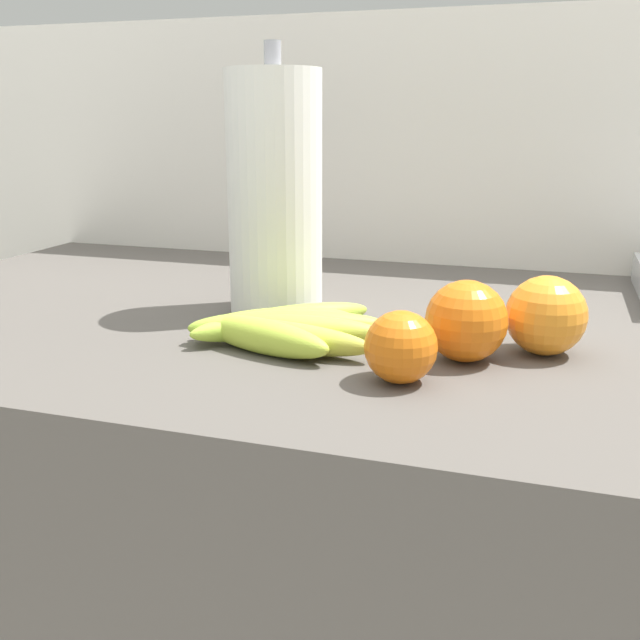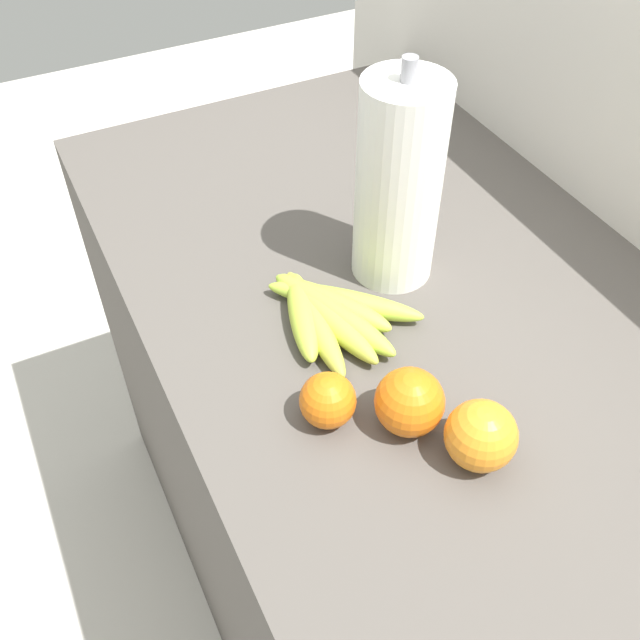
{
  "view_description": "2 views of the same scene",
  "coord_description": "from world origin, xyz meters",
  "views": [
    {
      "loc": [
        0.08,
        -0.82,
        1.14
      ],
      "look_at": [
        -0.13,
        -0.16,
        0.94
      ],
      "focal_mm": 40.67,
      "sensor_mm": 36.0,
      "label": 1
    },
    {
      "loc": [
        0.42,
        -0.44,
        1.61
      ],
      "look_at": [
        -0.17,
        -0.14,
        0.93
      ],
      "focal_mm": 40.77,
      "sensor_mm": 36.0,
      "label": 2
    }
  ],
  "objects": [
    {
      "name": "counter",
      "position": [
        0.0,
        0.0,
        0.45
      ],
      "size": [
        1.62,
        0.72,
        0.9
      ],
      "primitive_type": "cube",
      "color": "#514C47",
      "rests_on": "ground"
    },
    {
      "name": "banana_bunch",
      "position": [
        -0.19,
        -0.13,
        0.92
      ],
      "size": [
        0.22,
        0.2,
        0.04
      ],
      "color": "#B4CF3F",
      "rests_on": "counter"
    },
    {
      "name": "orange_back_left",
      "position": [
        0.08,
        -0.07,
        0.94
      ],
      "size": [
        0.08,
        0.08,
        0.08
      ],
      "primitive_type": "sphere",
      "color": "orange",
      "rests_on": "counter"
    },
    {
      "name": "orange_center",
      "position": [
        0.01,
        -0.12,
        0.94
      ],
      "size": [
        0.08,
        0.08,
        0.08
      ],
      "primitive_type": "sphere",
      "color": "orange",
      "rests_on": "counter"
    },
    {
      "name": "orange_far_right",
      "position": [
        -0.04,
        -0.2,
        0.94
      ],
      "size": [
        0.07,
        0.07,
        0.07
      ],
      "primitive_type": "sphere",
      "color": "orange",
      "rests_on": "counter"
    },
    {
      "name": "paper_towel_roll",
      "position": [
        -0.24,
        0.01,
        1.05
      ],
      "size": [
        0.12,
        0.12,
        0.32
      ],
      "color": "white",
      "rests_on": "counter"
    }
  ]
}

